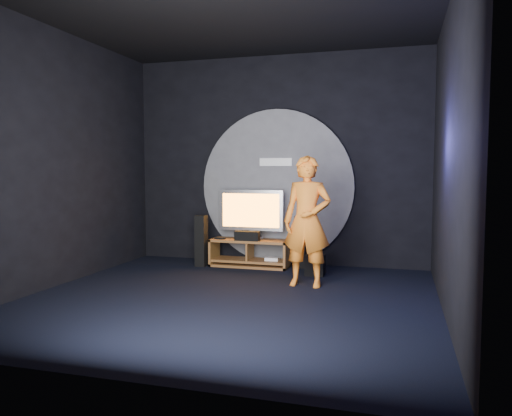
{
  "coord_description": "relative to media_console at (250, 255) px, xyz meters",
  "views": [
    {
      "loc": [
        2.01,
        -5.73,
        1.6
      ],
      "look_at": [
        0.04,
        1.05,
        1.05
      ],
      "focal_mm": 35.0,
      "sensor_mm": 36.0,
      "label": 1
    }
  ],
  "objects": [
    {
      "name": "tv",
      "position": [
        -0.01,
        0.07,
        0.7
      ],
      "size": [
        1.08,
        0.22,
        0.81
      ],
      "color": "silver",
      "rests_on": "media_console"
    },
    {
      "name": "ceiling",
      "position": [
        0.34,
        -2.05,
        3.31
      ],
      "size": [
        5.0,
        5.0,
        0.01
      ],
      "primitive_type": "cube",
      "color": "black",
      "rests_on": "back_wall"
    },
    {
      "name": "front_wall",
      "position": [
        0.34,
        -4.55,
        1.55
      ],
      "size": [
        5.0,
        0.04,
        3.5
      ],
      "primitive_type": "cube",
      "color": "black",
      "rests_on": "ground"
    },
    {
      "name": "left_wall",
      "position": [
        -2.16,
        -2.05,
        1.55
      ],
      "size": [
        0.04,
        5.0,
        3.5
      ],
      "primitive_type": "cube",
      "color": "black",
      "rests_on": "ground"
    },
    {
      "name": "remote",
      "position": [
        -0.49,
        -0.12,
        0.27
      ],
      "size": [
        0.18,
        0.05,
        0.02
      ],
      "primitive_type": "cube",
      "color": "black",
      "rests_on": "media_console"
    },
    {
      "name": "subwoofer",
      "position": [
        1.14,
        -0.38,
        -0.04
      ],
      "size": [
        0.28,
        0.28,
        0.31
      ],
      "primitive_type": "cube",
      "color": "black",
      "rests_on": "ground"
    },
    {
      "name": "floor",
      "position": [
        0.34,
        -2.05,
        -0.2
      ],
      "size": [
        5.0,
        5.0,
        0.0
      ],
      "primitive_type": "plane",
      "color": "black",
      "rests_on": "ground"
    },
    {
      "name": "media_console",
      "position": [
        0.0,
        0.0,
        0.0
      ],
      "size": [
        1.3,
        0.45,
        0.45
      ],
      "color": "brown",
      "rests_on": "ground"
    },
    {
      "name": "back_wall",
      "position": [
        0.34,
        0.45,
        1.55
      ],
      "size": [
        5.0,
        0.04,
        3.5
      ],
      "primitive_type": "cube",
      "color": "black",
      "rests_on": "ground"
    },
    {
      "name": "right_wall",
      "position": [
        2.84,
        -2.05,
        1.55
      ],
      "size": [
        0.04,
        5.0,
        3.5
      ],
      "primitive_type": "cube",
      "color": "black",
      "rests_on": "ground"
    },
    {
      "name": "wall_disc_panel",
      "position": [
        0.34,
        0.39,
        1.11
      ],
      "size": [
        2.6,
        0.11,
        2.6
      ],
      "color": "#515156",
      "rests_on": "ground"
    },
    {
      "name": "tower_speaker_left",
      "position": [
        -0.79,
        -0.19,
        0.23
      ],
      "size": [
        0.17,
        0.19,
        0.84
      ],
      "primitive_type": "cube",
      "color": "black",
      "rests_on": "ground"
    },
    {
      "name": "center_speaker",
      "position": [
        -0.01,
        -0.15,
        0.33
      ],
      "size": [
        0.4,
        0.15,
        0.15
      ],
      "primitive_type": "cube",
      "color": "black",
      "rests_on": "media_console"
    },
    {
      "name": "tower_speaker_right",
      "position": [
        0.81,
        0.15,
        0.23
      ],
      "size": [
        0.17,
        0.19,
        0.84
      ],
      "primitive_type": "cube",
      "color": "black",
      "rests_on": "ground"
    },
    {
      "name": "player",
      "position": [
        1.14,
        -1.1,
        0.7
      ],
      "size": [
        0.67,
        0.46,
        1.79
      ],
      "primitive_type": "imported",
      "rotation": [
        0.0,
        0.0,
        -0.04
      ],
      "color": "orange",
      "rests_on": "ground"
    }
  ]
}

